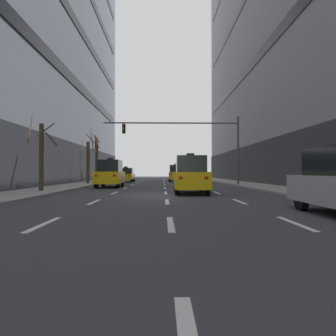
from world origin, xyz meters
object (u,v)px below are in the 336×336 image
taxi_driving_1 (176,173)px  pedestrian_0 (336,176)px  street_tree_0 (41,155)px  taxi_driving_3 (190,175)px  traffic_signal_0 (193,136)px  street_tree_3 (88,161)px  taxi_driving_0 (126,175)px  taxi_driving_2 (110,174)px  street_tree_1 (97,159)px

taxi_driving_1 → pedestrian_0: size_ratio=2.85×
street_tree_0 → taxi_driving_3: bearing=-3.6°
traffic_signal_0 → street_tree_3: (-10.08, 2.75, -2.11)m
taxi_driving_0 → traffic_signal_0: 12.83m
taxi_driving_3 → street_tree_0: (-8.98, 0.56, 1.19)m
taxi_driving_2 → pedestrian_0: (13.06, -9.23, -0.07)m
taxi_driving_2 → street_tree_1: size_ratio=0.76×
taxi_driving_1 → traffic_signal_0: traffic_signal_0 is taller
taxi_driving_2 → taxi_driving_0: bearing=91.2°
taxi_driving_2 → street_tree_0: (-3.03, -6.08, 1.17)m
street_tree_0 → street_tree_1: size_ratio=0.75×
taxi_driving_0 → street_tree_0: 17.97m
street_tree_0 → street_tree_1: 14.16m
traffic_signal_0 → street_tree_1: size_ratio=1.97×
taxi_driving_2 → street_tree_0: bearing=-116.4°
taxi_driving_0 → pedestrian_0: size_ratio=2.93×
taxi_driving_0 → street_tree_3: street_tree_3 is taller
traffic_signal_0 → pedestrian_0: bearing=-61.3°
taxi_driving_1 → pedestrian_0: bearing=-73.0°
traffic_signal_0 → street_tree_0: traffic_signal_0 is taller
taxi_driving_0 → street_tree_0: (-2.79, -17.70, 1.43)m
taxi_driving_0 → street_tree_0: size_ratio=1.01×
street_tree_1 → taxi_driving_2: bearing=-69.4°
street_tree_1 → taxi_driving_1: bearing=31.1°
taxi_driving_1 → pedestrian_0: (6.98, -22.80, -0.02)m
taxi_driving_1 → street_tree_1: 10.78m
taxi_driving_0 → pedestrian_0: taxi_driving_0 is taller
taxi_driving_1 → pedestrian_0: 23.85m
street_tree_0 → street_tree_1: bearing=90.1°
street_tree_0 → taxi_driving_1: bearing=65.1°
taxi_driving_3 → street_tree_3: street_tree_3 is taller
taxi_driving_0 → street_tree_0: bearing=-99.0°
traffic_signal_0 → taxi_driving_2: bearing=-166.5°
taxi_driving_3 → pedestrian_0: taxi_driving_3 is taller
taxi_driving_0 → pedestrian_0: 24.72m
street_tree_1 → street_tree_3: bearing=-89.3°
pedestrian_0 → taxi_driving_0: bearing=122.5°
traffic_signal_0 → street_tree_3: traffic_signal_0 is taller
traffic_signal_0 → street_tree_3: 10.66m
taxi_driving_1 → street_tree_3: 12.93m
taxi_driving_1 → street_tree_3: size_ratio=0.95×
traffic_signal_0 → street_tree_3: size_ratio=2.56×
traffic_signal_0 → taxi_driving_0: bearing=126.4°
taxi_driving_3 → taxi_driving_2: bearing=131.9°
traffic_signal_0 → street_tree_3: bearing=164.7°
taxi_driving_2 → street_tree_3: 5.50m
street_tree_1 → taxi_driving_0: bearing=51.6°
taxi_driving_0 → taxi_driving_2: (0.23, -11.61, 0.26)m
taxi_driving_0 → taxi_driving_3: taxi_driving_3 is taller
taxi_driving_2 → traffic_signal_0: traffic_signal_0 is taller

